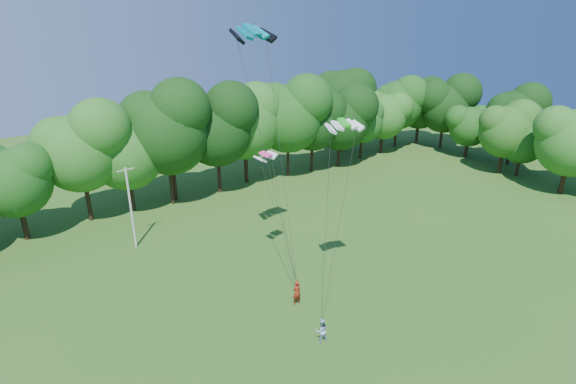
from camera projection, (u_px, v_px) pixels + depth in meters
utility_pole at (131, 207)px, 39.71m from camera, size 1.52×0.21×7.62m
kite_flyer_left at (297, 292)px, 32.69m from camera, size 0.71×0.47×1.92m
kite_flyer_right at (321, 330)px, 28.92m from camera, size 0.99×0.88×1.70m
kite_teal at (252, 30)px, 29.95m from camera, size 3.36×1.78×0.84m
kite_green at (344, 123)px, 28.33m from camera, size 2.58×1.59×0.45m
kite_pink at (266, 154)px, 33.74m from camera, size 2.05×1.38×0.31m
tree_back_center at (165, 126)px, 47.26m from camera, size 9.80×9.80×14.26m
tree_back_east at (363, 119)px, 64.35m from camera, size 6.47×6.47×9.40m
tree_flank_east at (507, 124)px, 57.89m from camera, size 7.41×7.41×10.78m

